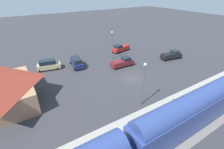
# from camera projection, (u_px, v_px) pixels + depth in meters

# --- Properties ---
(ground_plane) EXTENTS (200.00, 200.00, 0.00)m
(ground_plane) POSITION_uv_depth(u_px,v_px,m) (132.00, 79.00, 33.01)
(ground_plane) COLOR #38383D
(railway_track) EXTENTS (4.80, 70.00, 0.30)m
(railway_track) POSITION_uv_depth(u_px,v_px,m) (195.00, 121.00, 22.53)
(railway_track) COLOR slate
(railway_track) RESTS_ON ground
(platform) EXTENTS (3.20, 46.00, 0.30)m
(platform) POSITION_uv_depth(u_px,v_px,m) (172.00, 105.00, 25.49)
(platform) COLOR #A8A399
(platform) RESTS_ON ground
(station_building) EXTENTS (11.56, 9.50, 5.64)m
(station_building) POSITION_uv_depth(u_px,v_px,m) (0.00, 89.00, 24.33)
(station_building) COLOR tan
(station_building) RESTS_ON ground
(pedestrian_on_platform) EXTENTS (0.36, 0.36, 1.71)m
(pedestrian_on_platform) POSITION_uv_depth(u_px,v_px,m) (173.00, 102.00, 24.28)
(pedestrian_on_platform) COLOR #23284C
(pedestrian_on_platform) RESTS_ON platform
(pickup_black) EXTENTS (2.90, 5.67, 2.14)m
(pickup_black) POSITION_uv_depth(u_px,v_px,m) (172.00, 55.00, 41.53)
(pickup_black) COLOR black
(pickup_black) RESTS_ON ground
(suv_navy) EXTENTS (5.09, 2.82, 2.22)m
(suv_navy) POSITION_uv_depth(u_px,v_px,m) (77.00, 62.00, 37.30)
(suv_navy) COLOR navy
(suv_navy) RESTS_ON ground
(pickup_red) EXTENTS (2.95, 5.67, 2.14)m
(pickup_red) POSITION_uv_depth(u_px,v_px,m) (120.00, 48.00, 46.24)
(pickup_red) COLOR red
(pickup_red) RESTS_ON ground
(pickup_maroon) EXTENTS (2.24, 5.50, 2.14)m
(pickup_maroon) POSITION_uv_depth(u_px,v_px,m) (123.00, 62.00, 37.58)
(pickup_maroon) COLOR maroon
(pickup_maroon) RESTS_ON ground
(suv_tan) EXTENTS (2.87, 5.19, 2.22)m
(suv_tan) POSITION_uv_depth(u_px,v_px,m) (48.00, 65.00, 36.12)
(suv_tan) COLOR #C6B284
(suv_tan) RESTS_ON ground
(light_pole_near_platform) EXTENTS (0.44, 0.44, 7.13)m
(light_pole_near_platform) POSITION_uv_depth(u_px,v_px,m) (144.00, 79.00, 23.68)
(light_pole_near_platform) COLOR #515156
(light_pole_near_platform) RESTS_ON ground
(light_pole_lot_center) EXTENTS (0.44, 0.44, 7.01)m
(light_pole_lot_center) POSITION_uv_depth(u_px,v_px,m) (112.00, 42.00, 39.91)
(light_pole_lot_center) COLOR #515156
(light_pole_lot_center) RESTS_ON ground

